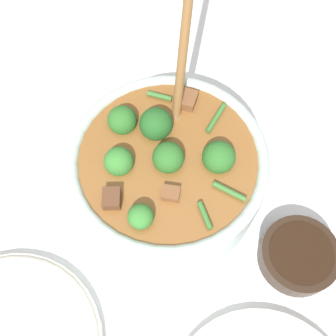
# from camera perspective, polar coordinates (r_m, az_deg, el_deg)

# --- Properties ---
(ground_plane) EXTENTS (4.00, 4.00, 0.00)m
(ground_plane) POSITION_cam_1_polar(r_m,az_deg,el_deg) (0.62, 0.00, -2.72)
(ground_plane) COLOR silver
(stew_bowl) EXTENTS (0.30, 0.26, 0.27)m
(stew_bowl) POSITION_cam_1_polar(r_m,az_deg,el_deg) (0.57, -0.03, -0.25)
(stew_bowl) COLOR #B2C6BC
(stew_bowl) RESTS_ON ground_plane
(condiment_bowl) EXTENTS (0.10, 0.10, 0.03)m
(condiment_bowl) POSITION_cam_1_polar(r_m,az_deg,el_deg) (0.60, 17.28, -11.22)
(condiment_bowl) COLOR black
(condiment_bowl) RESTS_ON ground_plane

